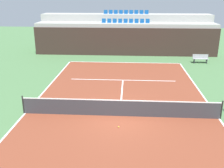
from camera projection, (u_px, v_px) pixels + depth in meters
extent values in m
plane|color=#477042|center=(120.00, 116.00, 14.64)|extent=(80.00, 80.00, 0.00)
cube|color=brown|center=(120.00, 116.00, 14.64)|extent=(11.00, 24.00, 0.01)
cube|color=white|center=(124.00, 62.00, 25.89)|extent=(11.00, 0.10, 0.00)
cube|color=white|center=(25.00, 113.00, 14.97)|extent=(0.10, 24.00, 0.00)
cube|color=white|center=(219.00, 119.00, 14.30)|extent=(0.10, 24.00, 0.00)
cube|color=white|center=(123.00, 80.00, 20.66)|extent=(8.26, 0.10, 0.00)
cube|color=white|center=(122.00, 95.00, 17.65)|extent=(0.10, 6.40, 0.00)
cube|color=#33231E|center=(125.00, 42.00, 28.38)|extent=(19.95, 0.30, 2.99)
cube|color=#9E9E99|center=(125.00, 38.00, 29.59)|extent=(19.95, 2.40, 3.39)
cube|color=#9E9E99|center=(126.00, 32.00, 31.72)|extent=(19.95, 2.40, 4.19)
cube|color=#145193|center=(104.00, 22.00, 29.17)|extent=(0.44, 0.44, 0.04)
cube|color=#145193|center=(104.00, 20.00, 29.29)|extent=(0.44, 0.04, 0.40)
cube|color=#145193|center=(109.00, 23.00, 29.13)|extent=(0.44, 0.44, 0.04)
cube|color=#145193|center=(109.00, 20.00, 29.25)|extent=(0.44, 0.04, 0.40)
cube|color=#145193|center=(115.00, 23.00, 29.10)|extent=(0.44, 0.44, 0.04)
cube|color=#145193|center=(115.00, 20.00, 29.21)|extent=(0.44, 0.04, 0.40)
cube|color=#145193|center=(120.00, 23.00, 29.06)|extent=(0.44, 0.44, 0.04)
cube|color=#145193|center=(120.00, 20.00, 29.17)|extent=(0.44, 0.04, 0.40)
cube|color=#145193|center=(126.00, 23.00, 29.02)|extent=(0.44, 0.44, 0.04)
cube|color=#145193|center=(126.00, 20.00, 29.14)|extent=(0.44, 0.04, 0.40)
cube|color=#145193|center=(131.00, 23.00, 28.98)|extent=(0.44, 0.44, 0.04)
cube|color=#145193|center=(131.00, 20.00, 29.10)|extent=(0.44, 0.04, 0.40)
cube|color=#145193|center=(137.00, 23.00, 28.95)|extent=(0.44, 0.44, 0.04)
cube|color=#145193|center=(137.00, 21.00, 29.06)|extent=(0.44, 0.04, 0.40)
cube|color=#145193|center=(142.00, 23.00, 28.91)|extent=(0.44, 0.44, 0.04)
cube|color=#145193|center=(142.00, 21.00, 29.03)|extent=(0.44, 0.04, 0.40)
cube|color=#145193|center=(148.00, 23.00, 28.87)|extent=(0.44, 0.44, 0.04)
cube|color=#145193|center=(148.00, 21.00, 28.99)|extent=(0.44, 0.04, 0.40)
cube|color=#145193|center=(106.00, 14.00, 31.17)|extent=(0.44, 0.44, 0.04)
cube|color=#145193|center=(106.00, 12.00, 31.29)|extent=(0.44, 0.04, 0.40)
cube|color=#145193|center=(111.00, 14.00, 31.13)|extent=(0.44, 0.44, 0.04)
cube|color=#145193|center=(111.00, 12.00, 31.25)|extent=(0.44, 0.04, 0.40)
cube|color=#145193|center=(116.00, 14.00, 31.10)|extent=(0.44, 0.44, 0.04)
cube|color=#145193|center=(116.00, 12.00, 31.21)|extent=(0.44, 0.04, 0.40)
cube|color=#145193|center=(121.00, 14.00, 31.06)|extent=(0.44, 0.44, 0.04)
cube|color=#145193|center=(121.00, 12.00, 31.17)|extent=(0.44, 0.04, 0.40)
cube|color=#145193|center=(126.00, 14.00, 31.02)|extent=(0.44, 0.44, 0.04)
cube|color=#145193|center=(126.00, 12.00, 31.14)|extent=(0.44, 0.04, 0.40)
cube|color=#145193|center=(131.00, 14.00, 30.98)|extent=(0.44, 0.44, 0.04)
cube|color=#145193|center=(131.00, 12.00, 31.10)|extent=(0.44, 0.04, 0.40)
cube|color=#145193|center=(136.00, 14.00, 30.95)|extent=(0.44, 0.44, 0.04)
cube|color=#145193|center=(136.00, 12.00, 31.06)|extent=(0.44, 0.04, 0.40)
cube|color=#145193|center=(141.00, 14.00, 30.91)|extent=(0.44, 0.44, 0.04)
cube|color=#145193|center=(141.00, 12.00, 31.03)|extent=(0.44, 0.04, 0.40)
cube|color=#145193|center=(147.00, 14.00, 30.87)|extent=(0.44, 0.44, 0.04)
cube|color=#145193|center=(147.00, 12.00, 30.99)|extent=(0.44, 0.04, 0.40)
cylinder|color=black|center=(23.00, 105.00, 14.79)|extent=(0.08, 0.08, 1.07)
cylinder|color=black|center=(222.00, 110.00, 14.12)|extent=(0.08, 0.08, 1.07)
cube|color=#333338|center=(120.00, 108.00, 14.48)|extent=(10.90, 0.02, 0.92)
cube|color=white|center=(120.00, 100.00, 14.32)|extent=(10.90, 0.04, 0.05)
cube|color=#99999E|center=(201.00, 59.00, 25.55)|extent=(1.50, 0.40, 0.05)
cube|color=#99999E|center=(200.00, 56.00, 25.65)|extent=(1.50, 0.04, 0.36)
cube|color=#2D2D33|center=(194.00, 61.00, 25.53)|extent=(0.06, 0.06, 0.42)
cube|color=#2D2D33|center=(207.00, 61.00, 25.46)|extent=(0.06, 0.06, 0.42)
cube|color=#2D2D33|center=(194.00, 61.00, 25.80)|extent=(0.06, 0.06, 0.42)
cube|color=#2D2D33|center=(206.00, 61.00, 25.72)|extent=(0.06, 0.06, 0.42)
sphere|color=#CCE033|center=(119.00, 127.00, 13.38)|extent=(0.07, 0.07, 0.07)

